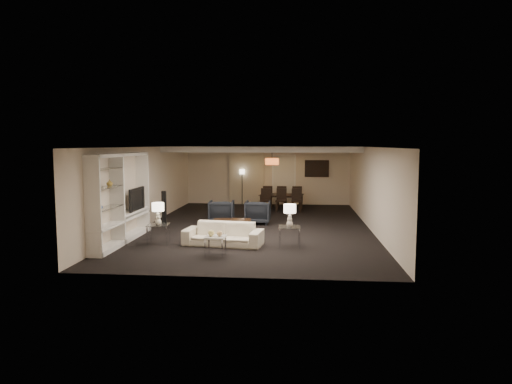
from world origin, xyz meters
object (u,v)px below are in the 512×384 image
object	(u,v)px
dining_table	(281,202)
chair_fr	(297,197)
sofa	(223,234)
floor_speaker	(164,208)
pendant_light	(272,162)
vase_blue	(99,206)
vase_amber	(110,183)
marble_table	(216,246)
coffee_table	(232,226)
table_lamp_right	(290,215)
chair_nr	(297,200)
floor_lamp	(242,187)
table_lamp_left	(158,214)
chair_nl	(265,200)
side_table_right	(290,237)
television	(133,199)
chair_fl	(268,196)
chair_nm	(281,200)
armchair_left	(221,212)
chair_fm	(282,196)
armchair_right	(258,212)
side_table_left	(159,234)

from	to	relation	value
dining_table	chair_fr	bearing A→B (deg)	54.57
sofa	floor_speaker	xyz separation A→B (m)	(-2.38, 2.78, 0.25)
pendant_light	vase_blue	size ratio (longest dim) A/B	2.95
vase_amber	chair_fr	world-z (taller)	vase_amber
marble_table	vase_blue	xyz separation A→B (m)	(-2.71, -0.16, 0.92)
coffee_table	dining_table	size ratio (longest dim) A/B	0.65
pendant_light	table_lamp_right	size ratio (longest dim) A/B	0.91
chair_nr	chair_fr	world-z (taller)	same
marble_table	floor_lamp	xyz separation A→B (m)	(-0.47, 8.99, 0.53)
table_lamp_left	chair_nl	bearing A→B (deg)	68.51
chair_nl	side_table_right	bearing A→B (deg)	-75.85
vase_blue	vase_amber	size ratio (longest dim) A/B	1.10
television	chair_fl	distance (m)	7.26
sofa	table_lamp_left	xyz separation A→B (m)	(-1.70, 0.00, 0.50)
chair_nl	chair_fr	size ratio (longest dim) A/B	1.00
table_lamp_left	vase_blue	world-z (taller)	vase_blue
sofa	floor_lamp	world-z (taller)	floor_lamp
sofa	chair_fr	xyz separation A→B (m)	(1.86, 7.29, 0.15)
coffee_table	chair_nr	bearing A→B (deg)	67.06
chair_nl	chair_nm	world-z (taller)	same
armchair_left	chair_fm	xyz separation A→B (m)	(1.86, 3.99, 0.07)
table_lamp_left	table_lamp_right	xyz separation A→B (m)	(3.40, 0.00, 0.00)
vase_blue	dining_table	distance (m)	8.88
table_lamp_right	pendant_light	bearing A→B (deg)	97.37
chair_fl	floor_lamp	xyz separation A→B (m)	(-1.13, 0.60, 0.32)
floor_speaker	chair_nl	size ratio (longest dim) A/B	1.24
armchair_right	table_lamp_right	world-z (taller)	table_lamp_right
table_lamp_right	floor_lamp	size ratio (longest dim) A/B	0.37
table_lamp_right	marble_table	bearing A→B (deg)	-147.09
chair_nm	floor_lamp	distance (m)	2.59
side_table_right	dining_table	size ratio (longest dim) A/B	0.32
television	chair_nr	bearing A→B (deg)	-41.55
chair_nr	dining_table	bearing A→B (deg)	134.00
sofa	television	distance (m)	2.92
pendant_light	chair_nm	size ratio (longest dim) A/B	0.59
chair_nm	chair_fm	world-z (taller)	same
television	chair_nl	world-z (taller)	television
sofa	floor_lamp	bearing A→B (deg)	101.21
side_table_left	vase_amber	size ratio (longest dim) A/B	3.44
vase_blue	table_lamp_left	bearing A→B (deg)	51.18
table_lamp_left	marble_table	size ratio (longest dim) A/B	1.24
table_lamp_right	chair_nm	distance (m)	6.01
vase_amber	floor_speaker	xyz separation A→B (m)	(0.34, 3.39, -1.09)
side_table_left	floor_lamp	distance (m)	8.00
armchair_right	vase_blue	bearing A→B (deg)	54.72
vase_blue	chair_nr	xyz separation A→B (m)	(4.57, 7.24, -0.71)
chair_fr	table_lamp_left	bearing A→B (deg)	58.53
floor_speaker	chair_nm	bearing A→B (deg)	46.08
coffee_table	table_lamp_left	world-z (taller)	table_lamp_left
sofa	coffee_table	xyz separation A→B (m)	(0.00, 1.60, -0.10)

